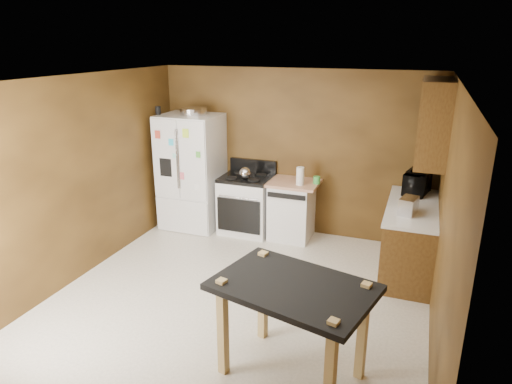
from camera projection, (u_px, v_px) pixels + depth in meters
The scene contains 18 objects.
floor at pixel (238, 300), 5.31m from camera, with size 4.50×4.50×0.00m, color white.
ceiling at pixel (234, 80), 4.52m from camera, with size 4.50×4.50×0.00m, color white.
wall_back at pixel (293, 153), 6.91m from camera, with size 4.20×4.20×0.00m, color brown.
wall_front at pixel (100, 308), 2.91m from camera, with size 4.20×4.20×0.00m, color brown.
wall_left at pixel (79, 179), 5.61m from camera, with size 4.50×4.50×0.00m, color brown.
wall_right at pixel (445, 225), 4.22m from camera, with size 4.50×4.50×0.00m, color brown.
roasting_pan at pixel (193, 111), 6.90m from camera, with size 0.41×0.41×0.10m, color silver.
pen_cup at pixel (158, 110), 6.92m from camera, with size 0.08×0.08×0.12m, color black.
kettle at pixel (245, 173), 6.80m from camera, with size 0.18×0.18×0.18m, color silver.
paper_towel at pixel (300, 176), 6.55m from camera, with size 0.11×0.11×0.26m, color white.
green_canister at pixel (317, 180), 6.62m from camera, with size 0.10×0.10×0.11m, color green.
toaster at pixel (408, 206), 5.43m from camera, with size 0.17×0.28×0.20m, color silver.
microwave at pixel (417, 183), 6.16m from camera, with size 0.51×0.34×0.28m, color black.
refrigerator at pixel (192, 172), 7.19m from camera, with size 0.90×0.80×1.80m.
gas_range at pixel (247, 204), 7.09m from camera, with size 0.76×0.68×1.10m.
dishwasher at pixel (292, 209), 6.87m from camera, with size 0.78×0.63×0.89m.
right_cabinets at pixel (417, 205), 5.73m from camera, with size 0.63×1.58×2.45m.
island at pixel (293, 298), 3.89m from camera, with size 1.49×1.17×0.94m.
Camera 1 is at (1.82, -4.27, 2.87)m, focal length 32.00 mm.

